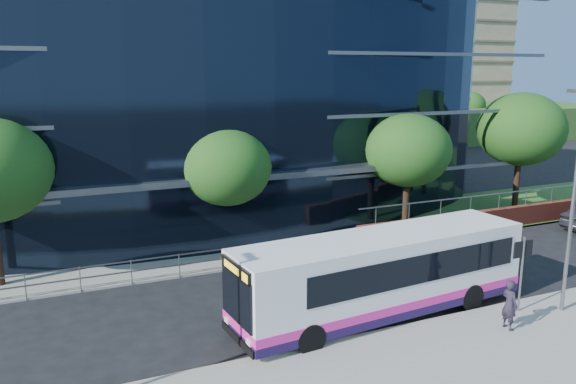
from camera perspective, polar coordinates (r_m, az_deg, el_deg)
name	(u,v)px	position (r m, az deg, el deg)	size (l,w,h in m)	color
ground	(389,318)	(21.03, 10.24, -12.52)	(200.00, 200.00, 0.00)	black
kerb	(406,328)	(20.26, 11.86, -13.35)	(80.00, 0.25, 0.16)	gray
yellow_line_outer	(402,327)	(20.44, 11.52, -13.32)	(80.00, 0.08, 0.01)	gold
yellow_line_inner	(400,326)	(20.55, 11.27, -13.17)	(80.00, 0.08, 0.01)	gold
far_forecourt	(161,250)	(28.53, -12.74, -5.78)	(50.00, 8.00, 0.10)	gray
glass_office	(156,82)	(37.22, -13.25, 10.82)	(44.00, 23.10, 16.00)	black
guard_railings	(131,266)	(24.24, -15.65, -7.29)	(24.00, 0.05, 1.10)	slate
apartment_block	(357,53)	(84.64, 6.99, 13.82)	(60.00, 42.00, 30.00)	#2D511E
street_sign	(522,258)	(21.91, 22.71, -6.25)	(0.85, 0.09, 2.80)	slate
tree_far_b	(227,168)	(26.82, -6.24, 2.46)	(4.29, 4.29, 6.05)	black
tree_far_c	(408,150)	(30.80, 12.12, 4.15)	(4.62, 4.62, 6.51)	black
tree_far_d	(521,129)	(37.37, 22.61, 5.88)	(5.28, 5.28, 7.44)	black
tree_dist_e	(371,107)	(65.87, 8.46, 8.50)	(4.62, 4.62, 6.51)	black
tree_dist_f	(469,106)	(77.08, 17.90, 8.34)	(4.29, 4.29, 6.05)	black
streetlight_east	(573,196)	(22.07, 27.00, -0.35)	(0.15, 0.77, 8.00)	slate
city_bus	(384,273)	(20.61, 9.77, -8.15)	(11.48, 3.53, 3.06)	white
pedestrian	(509,305)	(20.69, 21.58, -10.59)	(0.63, 0.42, 1.74)	black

